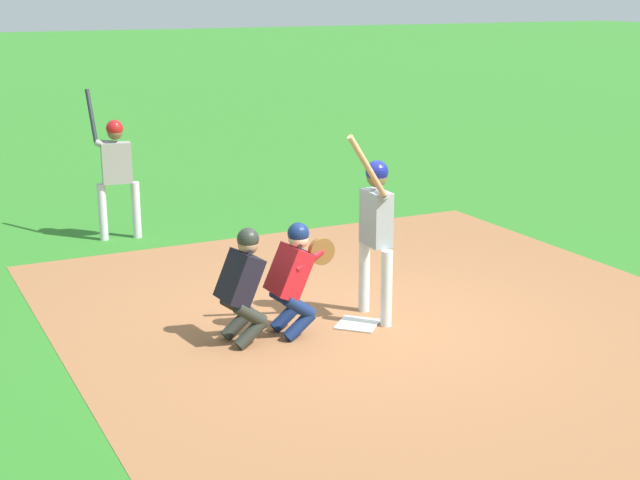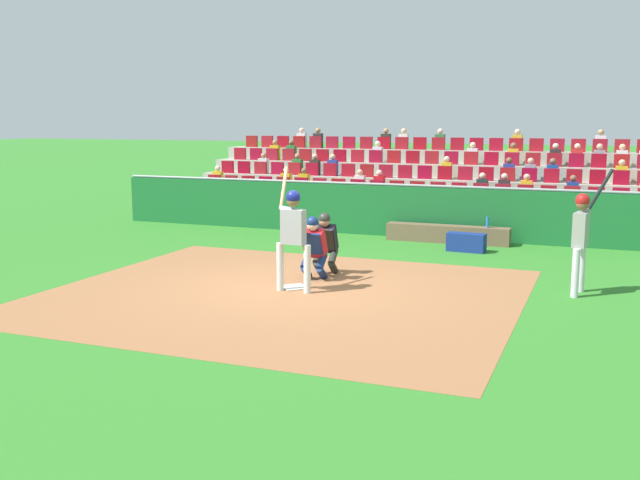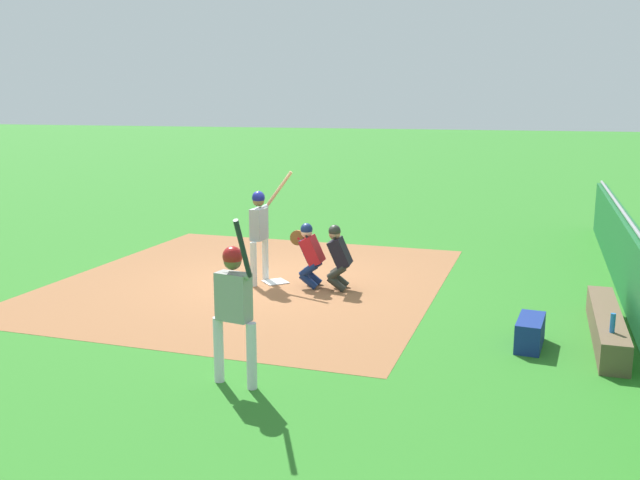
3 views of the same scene
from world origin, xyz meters
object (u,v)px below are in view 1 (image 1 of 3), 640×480
Objects in this scene: batter_at_plate at (376,221)px; catcher_crouching at (294,273)px; home_plate_umpire at (243,281)px; on_deck_batter at (116,165)px; home_plate_marker at (358,324)px.

catcher_crouching is (0.03, -1.04, -0.45)m from batter_at_plate.
catcher_crouching is at bearing -88.56° from batter_at_plate.
home_plate_umpire is 4.87m from on_deck_batter.
home_plate_marker is at bearing 15.80° from on_deck_batter.
home_plate_umpire is at bearing -90.24° from batter_at_plate.
batter_at_plate is (-0.10, 0.28, 1.15)m from home_plate_marker.
on_deck_batter reaches higher than home_plate_umpire.
home_plate_marker is 0.34× the size of home_plate_umpire.
home_plate_umpire reaches higher than home_plate_marker.
home_plate_marker is 0.20× the size of batter_at_plate.
home_plate_umpire is at bearing -94.55° from home_plate_marker.
on_deck_batter is at bearing -172.48° from catcher_crouching.
catcher_crouching is (-0.07, -0.76, 0.70)m from home_plate_marker.
home_plate_umpire is at bearing 0.64° from on_deck_batter.
batter_at_plate reaches higher than home_plate_marker.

